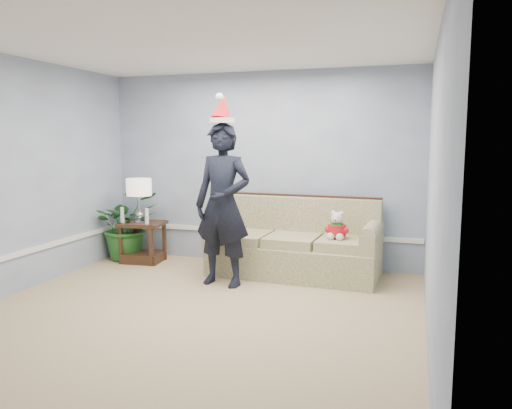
{
  "coord_description": "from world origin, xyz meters",
  "views": [
    {
      "loc": [
        2.11,
        -4.22,
        1.76
      ],
      "look_at": [
        0.25,
        1.55,
        0.97
      ],
      "focal_mm": 35.0,
      "sensor_mm": 36.0,
      "label": 1
    }
  ],
  "objects_px": {
    "man": "(223,205)",
    "teddy_bear": "(337,229)",
    "table_lamp": "(139,189)",
    "houseplant": "(127,225)",
    "side_table": "(143,246)",
    "sofa": "(295,247)"
  },
  "relations": [
    {
      "from": "man",
      "to": "teddy_bear",
      "type": "bearing_deg",
      "value": 30.98
    },
    {
      "from": "table_lamp",
      "to": "houseplant",
      "type": "relative_size",
      "value": 0.62
    },
    {
      "from": "houseplant",
      "to": "teddy_bear",
      "type": "distance_m",
      "value": 3.14
    },
    {
      "from": "houseplant",
      "to": "teddy_bear",
      "type": "bearing_deg",
      "value": -4.03
    },
    {
      "from": "table_lamp",
      "to": "man",
      "type": "height_order",
      "value": "man"
    },
    {
      "from": "houseplant",
      "to": "side_table",
      "type": "bearing_deg",
      "value": -17.33
    },
    {
      "from": "man",
      "to": "teddy_bear",
      "type": "xyz_separation_m",
      "value": [
        1.29,
        0.59,
        -0.32
      ]
    },
    {
      "from": "houseplant",
      "to": "sofa",
      "type": "bearing_deg",
      "value": -1.6
    },
    {
      "from": "man",
      "to": "table_lamp",
      "type": "bearing_deg",
      "value": 163.0
    },
    {
      "from": "side_table",
      "to": "man",
      "type": "distance_m",
      "value": 1.85
    },
    {
      "from": "side_table",
      "to": "houseplant",
      "type": "height_order",
      "value": "houseplant"
    },
    {
      "from": "side_table",
      "to": "man",
      "type": "relative_size",
      "value": 0.33
    },
    {
      "from": "sofa",
      "to": "table_lamp",
      "type": "bearing_deg",
      "value": -175.67
    },
    {
      "from": "side_table",
      "to": "table_lamp",
      "type": "height_order",
      "value": "table_lamp"
    },
    {
      "from": "houseplant",
      "to": "man",
      "type": "relative_size",
      "value": 0.52
    },
    {
      "from": "sofa",
      "to": "houseplant",
      "type": "bearing_deg",
      "value": -179.06
    },
    {
      "from": "side_table",
      "to": "man",
      "type": "bearing_deg",
      "value": -24.93
    },
    {
      "from": "sofa",
      "to": "side_table",
      "type": "height_order",
      "value": "sofa"
    },
    {
      "from": "side_table",
      "to": "teddy_bear",
      "type": "height_order",
      "value": "teddy_bear"
    },
    {
      "from": "table_lamp",
      "to": "man",
      "type": "distance_m",
      "value": 1.68
    },
    {
      "from": "sofa",
      "to": "man",
      "type": "bearing_deg",
      "value": -131.72
    },
    {
      "from": "man",
      "to": "side_table",
      "type": "bearing_deg",
      "value": 161.46
    }
  ]
}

